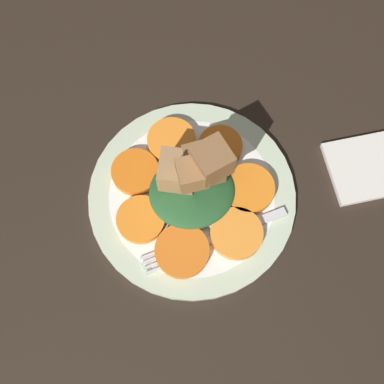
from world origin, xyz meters
The scene contains 12 objects.
table_slab centered at (0.00, 0.00, 1.00)cm, with size 120.00×120.00×2.00cm, color black.
plate centered at (0.00, 0.00, 2.52)cm, with size 27.07×27.07×1.05cm.
carrot_slice_0 centered at (-2.77, -7.16, 3.72)cm, with size 6.81×6.81×1.23cm, color orange.
carrot_slice_1 centered at (4.33, -6.42, 3.72)cm, with size 6.64×6.64×1.23cm, color orange.
carrot_slice_2 centered at (7.29, -0.95, 3.72)cm, with size 6.71×6.71×1.23cm, color orange.
carrot_slice_3 centered at (5.03, 5.65, 3.72)cm, with size 5.89×5.89×1.23cm, color orange.
carrot_slice_4 centered at (-1.14, 7.83, 3.72)cm, with size 6.51×6.51×1.23cm, color orange.
carrot_slice_5 centered at (-6.64, 4.42, 3.72)cm, with size 6.25×6.25×1.23cm, color orange.
carrot_slice_6 centered at (-7.06, -2.13, 3.72)cm, with size 6.17×6.17×1.23cm, color orange.
center_pile centered at (0.43, 0.71, 6.66)cm, with size 11.13×10.02×10.33cm.
fork centered at (1.16, -6.42, 3.30)cm, with size 19.39×4.89×0.40cm.
napkin centered at (26.25, -0.88, 2.40)cm, with size 15.02×9.01×0.80cm.
Camera 1 is at (-4.27, -20.07, 62.09)cm, focal length 45.00 mm.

